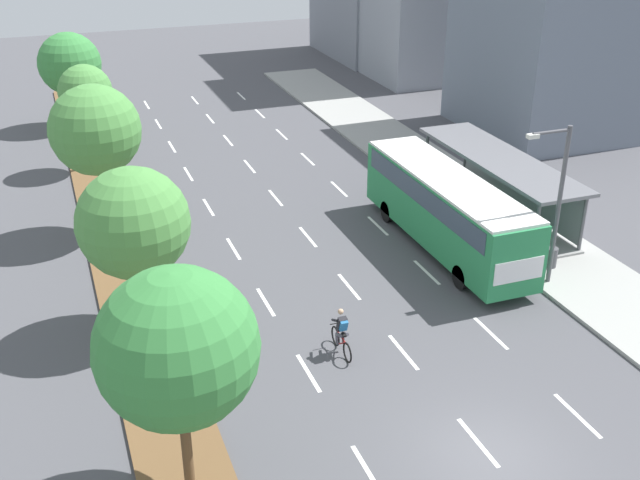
% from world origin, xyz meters
% --- Properties ---
extents(ground_plane, '(140.00, 140.00, 0.00)m').
position_xyz_m(ground_plane, '(0.00, 0.00, 0.00)').
color(ground_plane, '#4C4C51').
extents(median_strip, '(2.60, 52.00, 0.12)m').
position_xyz_m(median_strip, '(-8.30, 20.00, 0.06)').
color(median_strip, brown).
rests_on(median_strip, ground).
extents(sidewalk_right, '(4.50, 52.00, 0.15)m').
position_xyz_m(sidewalk_right, '(9.25, 20.00, 0.07)').
color(sidewalk_right, '#9E9E99').
rests_on(sidewalk_right, ground).
extents(lane_divider_left, '(0.14, 46.83, 0.01)m').
position_xyz_m(lane_divider_left, '(-3.50, 17.91, 0.00)').
color(lane_divider_left, white).
rests_on(lane_divider_left, ground).
extents(lane_divider_center, '(0.14, 46.83, 0.01)m').
position_xyz_m(lane_divider_center, '(0.00, 17.91, 0.00)').
color(lane_divider_center, white).
rests_on(lane_divider_center, ground).
extents(lane_divider_right, '(0.14, 46.83, 0.01)m').
position_xyz_m(lane_divider_right, '(3.50, 17.91, 0.00)').
color(lane_divider_right, white).
rests_on(lane_divider_right, ground).
extents(bus_shelter, '(2.90, 10.73, 2.86)m').
position_xyz_m(bus_shelter, '(9.53, 14.55, 1.87)').
color(bus_shelter, gray).
rests_on(bus_shelter, sidewalk_right).
extents(bus, '(2.54, 11.29, 3.37)m').
position_xyz_m(bus, '(5.25, 12.32, 2.07)').
color(bus, '#28844C').
rests_on(bus, ground).
extents(cyclist, '(0.46, 1.82, 1.71)m').
position_xyz_m(cyclist, '(-2.04, 6.24, 0.79)').
color(cyclist, black).
rests_on(cyclist, ground).
extents(median_tree_nearest, '(4.09, 4.09, 6.57)m').
position_xyz_m(median_tree_nearest, '(-8.28, 1.51, 4.63)').
color(median_tree_nearest, brown).
rests_on(median_tree_nearest, median_strip).
extents(median_tree_second, '(3.93, 3.93, 6.05)m').
position_xyz_m(median_tree_second, '(-8.15, 10.27, 4.19)').
color(median_tree_second, brown).
rests_on(median_tree_second, median_strip).
extents(median_tree_third, '(3.98, 3.98, 6.82)m').
position_xyz_m(median_tree_third, '(-8.50, 19.03, 4.93)').
color(median_tree_third, brown).
rests_on(median_tree_third, median_strip).
extents(median_tree_fourth, '(2.87, 2.87, 5.79)m').
position_xyz_m(median_tree_fourth, '(-8.23, 27.78, 4.45)').
color(median_tree_fourth, brown).
rests_on(median_tree_fourth, median_strip).
extents(median_tree_fifth, '(3.94, 3.94, 5.96)m').
position_xyz_m(median_tree_fifth, '(-8.50, 36.54, 4.10)').
color(median_tree_fifth, brown).
rests_on(median_tree_fifth, median_strip).
extents(streetlight, '(1.91, 0.24, 6.50)m').
position_xyz_m(streetlight, '(7.42, 7.88, 3.89)').
color(streetlight, '#4C4C51').
rests_on(streetlight, sidewalk_right).
extents(trash_bin, '(0.52, 0.52, 0.85)m').
position_xyz_m(trash_bin, '(8.45, 8.94, 0.57)').
color(trash_bin, '#4C4C51').
rests_on(trash_bin, sidewalk_right).
extents(building_near_right, '(8.72, 10.17, 12.74)m').
position_xyz_m(building_near_right, '(19.41, 25.51, 6.37)').
color(building_near_right, slate).
rests_on(building_near_right, ground).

